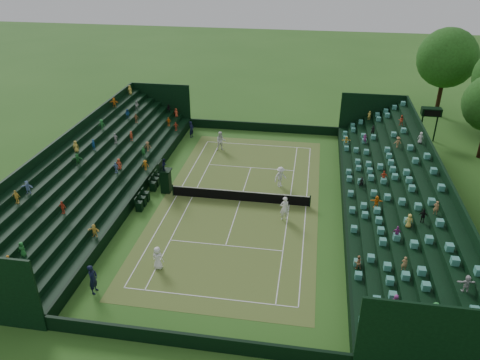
{
  "coord_description": "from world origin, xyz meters",
  "views": [
    {
      "loc": [
        5.45,
        -33.33,
        19.8
      ],
      "look_at": [
        0.0,
        0.0,
        2.0
      ],
      "focal_mm": 35.0,
      "sensor_mm": 36.0,
      "label": 1
    }
  ],
  "objects_px": {
    "tennis_net": "(240,196)",
    "player_near_east": "(284,208)",
    "umpire_chair": "(165,178)",
    "player_far_east": "(280,177)",
    "player_far_west": "(221,141)",
    "player_near_west": "(158,258)"
  },
  "relations": [
    {
      "from": "player_far_west",
      "to": "player_near_east",
      "type": "bearing_deg",
      "value": -74.27
    },
    {
      "from": "player_near_east",
      "to": "player_far_west",
      "type": "relative_size",
      "value": 1.0
    },
    {
      "from": "tennis_net",
      "to": "player_near_east",
      "type": "height_order",
      "value": "player_near_east"
    },
    {
      "from": "tennis_net",
      "to": "player_far_east",
      "type": "xyz_separation_m",
      "value": [
        3.08,
        3.13,
        0.42
      ]
    },
    {
      "from": "umpire_chair",
      "to": "player_far_west",
      "type": "height_order",
      "value": "umpire_chair"
    },
    {
      "from": "umpire_chair",
      "to": "player_far_east",
      "type": "distance_m",
      "value": 9.99
    },
    {
      "from": "tennis_net",
      "to": "player_near_west",
      "type": "relative_size",
      "value": 7.0
    },
    {
      "from": "tennis_net",
      "to": "player_near_east",
      "type": "distance_m",
      "value": 4.48
    },
    {
      "from": "player_near_east",
      "to": "umpire_chair",
      "type": "bearing_deg",
      "value": -36.4
    },
    {
      "from": "tennis_net",
      "to": "player_far_west",
      "type": "height_order",
      "value": "player_far_west"
    },
    {
      "from": "player_near_west",
      "to": "player_near_east",
      "type": "height_order",
      "value": "player_near_east"
    },
    {
      "from": "tennis_net",
      "to": "player_near_east",
      "type": "bearing_deg",
      "value": -30.13
    },
    {
      "from": "umpire_chair",
      "to": "player_near_west",
      "type": "distance_m",
      "value": 10.53
    },
    {
      "from": "player_far_east",
      "to": "player_near_east",
      "type": "bearing_deg",
      "value": -122.19
    },
    {
      "from": "tennis_net",
      "to": "player_near_west",
      "type": "distance_m",
      "value": 10.4
    },
    {
      "from": "tennis_net",
      "to": "umpire_chair",
      "type": "relative_size",
      "value": 3.69
    },
    {
      "from": "umpire_chair",
      "to": "tennis_net",
      "type": "bearing_deg",
      "value": -4.91
    },
    {
      "from": "tennis_net",
      "to": "umpire_chair",
      "type": "xyz_separation_m",
      "value": [
        -6.56,
        0.56,
        0.83
      ]
    },
    {
      "from": "player_near_east",
      "to": "player_far_west",
      "type": "distance_m",
      "value": 14.31
    },
    {
      "from": "player_near_east",
      "to": "tennis_net",
      "type": "bearing_deg",
      "value": -51.48
    },
    {
      "from": "player_near_west",
      "to": "player_far_west",
      "type": "xyz_separation_m",
      "value": [
        0.32,
        19.58,
        0.18
      ]
    },
    {
      "from": "tennis_net",
      "to": "player_near_east",
      "type": "xyz_separation_m",
      "value": [
        3.85,
        -2.24,
        0.48
      ]
    }
  ]
}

